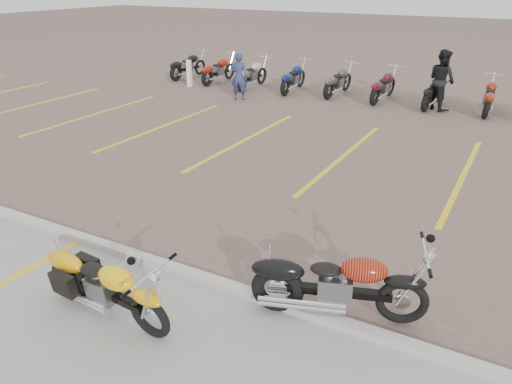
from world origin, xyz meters
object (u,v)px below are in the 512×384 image
Objects in this scene: yellow_cruiser at (106,286)px; bollard at (189,73)px; person_b at (442,80)px; flame_cruiser at (334,286)px; person_a at (239,76)px.

yellow_cruiser is 14.15m from bollard.
person_b is 9.15m from bollard.
flame_cruiser is 12.11m from person_a.
flame_cruiser is (2.50, 1.35, 0.03)m from yellow_cruiser.
bollard is at bearing 114.29° from flame_cruiser.
yellow_cruiser is at bearing -58.03° from bollard.
person_b reaches higher than person_a.
person_a is at bearing 117.32° from yellow_cruiser.
person_b is at bearing -179.86° from person_a.
bollard reaches higher than yellow_cruiser.
yellow_cruiser is 12.04m from person_a.
person_a is 6.58m from person_b.
person_a is 2.95m from bollard.
yellow_cruiser is at bearing -170.55° from flame_cruiser.
yellow_cruiser is 1.29× the size of person_a.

